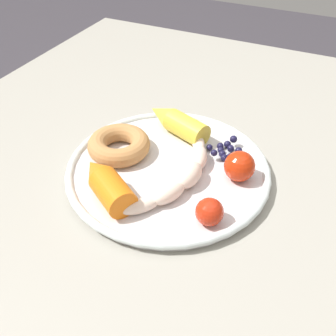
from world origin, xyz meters
TOP-DOWN VIEW (x-y plane):
  - dining_table at (0.00, 0.00)m, footprint 0.98×0.85m
  - plate at (-0.05, -0.02)m, footprint 0.30×0.30m
  - banana at (-0.06, -0.05)m, footprint 0.22×0.08m
  - carrot_orange at (-0.13, 0.03)m, footprint 0.09×0.11m
  - carrot_yellow at (0.05, 0.01)m, footprint 0.08×0.12m
  - donut at (-0.04, 0.06)m, footprint 0.12×0.12m
  - blueberry_pile at (0.02, -0.09)m, footprint 0.06×0.05m
  - tomato_near at (-0.02, -0.12)m, footprint 0.04×0.04m
  - tomato_mid at (-0.12, -0.11)m, footprint 0.04×0.04m

SIDE VIEW (x-z plane):
  - dining_table at x=0.00m, z-range 0.26..0.96m
  - plate at x=-0.05m, z-range 0.70..0.72m
  - blueberry_pile at x=0.02m, z-range 0.71..0.73m
  - banana at x=-0.06m, z-range 0.71..0.74m
  - donut at x=-0.04m, z-range 0.71..0.74m
  - tomato_mid at x=-0.12m, z-range 0.71..0.75m
  - carrot_yellow at x=0.05m, z-range 0.71..0.75m
  - carrot_orange at x=-0.13m, z-range 0.71..0.75m
  - tomato_near at x=-0.02m, z-range 0.71..0.76m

